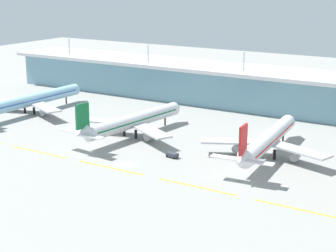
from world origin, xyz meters
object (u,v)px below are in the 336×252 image
(airliner_far_middle, at_px, (268,140))
(pushback_tug, at_px, (172,155))
(airliner_near_middle, at_px, (132,121))
(airliner_nearest, at_px, (31,100))

(airliner_far_middle, bearing_deg, pushback_tug, -147.22)
(airliner_near_middle, relative_size, pushback_tug, 13.68)
(airliner_nearest, distance_m, pushback_tug, 95.49)
(airliner_near_middle, height_order, airliner_far_middle, same)
(airliner_nearest, relative_size, pushback_tug, 14.86)
(airliner_near_middle, relative_size, airliner_far_middle, 0.99)
(airliner_nearest, bearing_deg, airliner_near_middle, -6.37)
(pushback_tug, bearing_deg, airliner_near_middle, 152.09)
(airliner_near_middle, distance_m, pushback_tug, 32.45)
(pushback_tug, bearing_deg, airliner_far_middle, 32.78)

